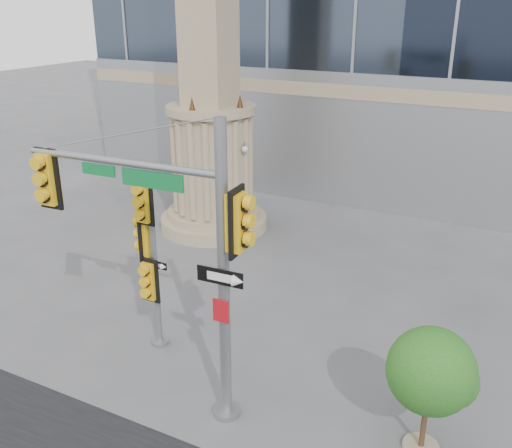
% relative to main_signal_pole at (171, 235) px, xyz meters
% --- Properties ---
extents(ground, '(120.00, 120.00, 0.00)m').
position_rel_main_signal_pole_xyz_m(ground, '(1.00, 0.87, -4.26)').
color(ground, '#545456').
rests_on(ground, ground).
extents(monument, '(4.40, 4.40, 16.60)m').
position_rel_main_signal_pole_xyz_m(monument, '(-5.00, 9.87, 1.26)').
color(monument, tan).
rests_on(monument, ground).
extents(main_signal_pole, '(5.34, 0.72, 6.87)m').
position_rel_main_signal_pole_xyz_m(main_signal_pole, '(0.00, 0.00, 0.00)').
color(main_signal_pole, slate).
rests_on(main_signal_pole, ground).
extents(secondary_signal_pole, '(0.84, 0.64, 4.95)m').
position_rel_main_signal_pole_xyz_m(secondary_signal_pole, '(-1.90, 1.60, -1.35)').
color(secondary_signal_pole, slate).
rests_on(secondary_signal_pole, ground).
extents(street_tree, '(1.85, 1.80, 2.88)m').
position_rel_main_signal_pole_xyz_m(street_tree, '(5.50, 1.02, -2.36)').
color(street_tree, tan).
rests_on(street_tree, ground).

